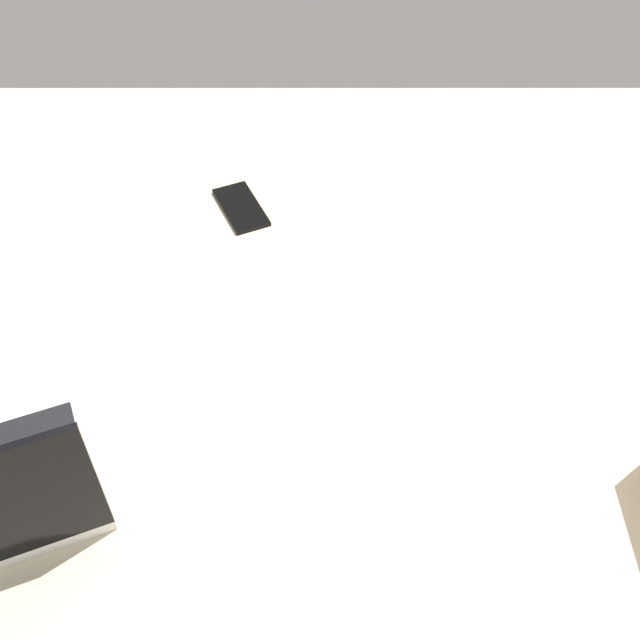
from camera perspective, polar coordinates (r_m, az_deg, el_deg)
name	(u,v)px	position (r cm, az deg, el deg)	size (l,w,h in cm)	color
bed_mattress	(404,344)	(137.40, 6.21, -1.80)	(180.00, 140.00, 18.00)	beige
cell_phone	(241,207)	(149.94, -5.82, 8.22)	(6.80, 14.00, 0.80)	black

